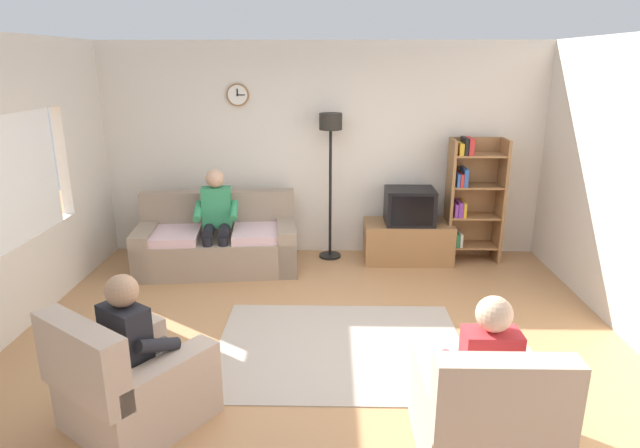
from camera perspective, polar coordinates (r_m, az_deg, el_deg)
The scene contains 13 objects.
ground_plane at distance 4.89m, azimuth -0.17°, elevation -13.13°, with size 12.00×12.00×0.00m, color #B27F51.
back_wall_assembly at distance 6.98m, azimuth 0.31°, elevation 7.87°, with size 6.20×0.17×2.70m.
couch at distance 6.67m, azimuth -10.81°, elevation -2.07°, with size 1.98×1.08×0.90m.
tv_stand at distance 6.92m, azimuth 9.30°, elevation -1.83°, with size 1.10×0.56×0.50m.
tv at distance 6.76m, azimuth 9.52°, elevation 1.89°, with size 0.60×0.49×0.44m.
bookshelf at distance 6.99m, azimuth 15.73°, elevation 2.74°, with size 0.68×0.36×1.57m.
floor_lamp at distance 6.66m, azimuth 1.13°, elevation 8.29°, with size 0.28×0.28×1.85m.
armchair_near_window at distance 4.10m, azimuth -19.32°, elevation -15.97°, with size 1.16×1.18×0.90m.
armchair_near_bookshelf at distance 3.75m, azimuth 17.01°, elevation -19.07°, with size 0.80×0.88×0.90m.
area_rug at distance 4.90m, azimuth 2.19°, elevation -13.03°, with size 2.20×1.70×0.01m, color #AD9E8E.
person_on_couch at distance 6.45m, azimuth -10.97°, elevation 0.85°, with size 0.54×0.57×1.24m.
person_in_left_armchair at distance 3.98m, azimuth -18.69°, elevation -11.67°, with size 0.62×0.64×1.12m.
person_in_right_armchair at distance 3.65m, azimuth 17.07°, elevation -14.25°, with size 0.51×0.54×1.12m.
Camera 1 is at (0.10, -4.23, 2.45)m, focal length 30.09 mm.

